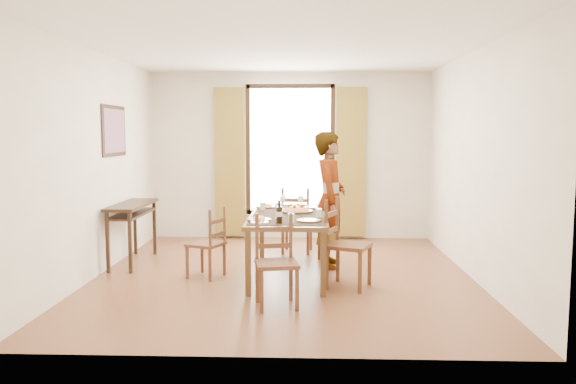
{
  "coord_description": "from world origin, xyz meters",
  "views": [
    {
      "loc": [
        0.3,
        -6.65,
        1.72
      ],
      "look_at": [
        0.05,
        0.2,
        1.0
      ],
      "focal_mm": 35.0,
      "sensor_mm": 36.0,
      "label": 1
    }
  ],
  "objects_px": {
    "pasta_platter": "(296,208)",
    "man": "(330,200)",
    "console_table": "(132,212)",
    "dining_table": "(289,219)"
  },
  "relations": [
    {
      "from": "console_table",
      "to": "pasta_platter",
      "type": "xyz_separation_m",
      "value": [
        2.18,
        -0.45,
        0.12
      ]
    },
    {
      "from": "dining_table",
      "to": "man",
      "type": "height_order",
      "value": "man"
    },
    {
      "from": "console_table",
      "to": "pasta_platter",
      "type": "bearing_deg",
      "value": -11.61
    },
    {
      "from": "pasta_platter",
      "to": "man",
      "type": "bearing_deg",
      "value": 39.79
    },
    {
      "from": "console_table",
      "to": "dining_table",
      "type": "height_order",
      "value": "console_table"
    },
    {
      "from": "man",
      "to": "pasta_platter",
      "type": "bearing_deg",
      "value": 136.24
    },
    {
      "from": "console_table",
      "to": "dining_table",
      "type": "distance_m",
      "value": 2.17
    },
    {
      "from": "console_table",
      "to": "pasta_platter",
      "type": "distance_m",
      "value": 2.23
    },
    {
      "from": "dining_table",
      "to": "pasta_platter",
      "type": "bearing_deg",
      "value": 57.61
    },
    {
      "from": "console_table",
      "to": "man",
      "type": "xyz_separation_m",
      "value": [
        2.61,
        -0.09,
        0.19
      ]
    }
  ]
}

